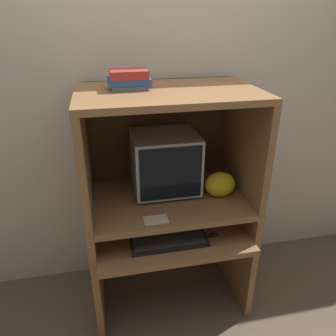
# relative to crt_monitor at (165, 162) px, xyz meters

# --- Properties ---
(ground_plane) EXTENTS (12.00, 12.00, 0.00)m
(ground_plane) POSITION_rel_crt_monitor_xyz_m (0.00, -0.42, -1.00)
(ground_plane) COLOR brown
(wall_back) EXTENTS (6.00, 0.06, 2.60)m
(wall_back) POSITION_rel_crt_monitor_xyz_m (0.00, 0.29, 0.30)
(wall_back) COLOR beige
(wall_back) RESTS_ON ground_plane
(desk_base) EXTENTS (1.00, 0.72, 0.62)m
(desk_base) POSITION_rel_crt_monitor_xyz_m (0.00, -0.15, -0.61)
(desk_base) COLOR brown
(desk_base) RESTS_ON ground_plane
(desk_monitor_shelf) EXTENTS (1.00, 0.65, 0.19)m
(desk_monitor_shelf) POSITION_rel_crt_monitor_xyz_m (0.00, -0.09, -0.24)
(desk_monitor_shelf) COLOR brown
(desk_monitor_shelf) RESTS_ON desk_base
(hutch_upper) EXTENTS (1.00, 0.65, 0.67)m
(hutch_upper) POSITION_rel_crt_monitor_xyz_m (0.00, -0.06, 0.24)
(hutch_upper) COLOR brown
(hutch_upper) RESTS_ON desk_monitor_shelf
(crt_monitor) EXTENTS (0.40, 0.37, 0.38)m
(crt_monitor) POSITION_rel_crt_monitor_xyz_m (0.00, 0.00, 0.00)
(crt_monitor) COLOR #B2B2B7
(crt_monitor) RESTS_ON desk_monitor_shelf
(keyboard) EXTENTS (0.46, 0.16, 0.03)m
(keyboard) POSITION_rel_crt_monitor_xyz_m (-0.04, -0.32, -0.37)
(keyboard) COLOR black
(keyboard) RESTS_ON desk_base
(mouse) EXTENTS (0.06, 0.04, 0.03)m
(mouse) POSITION_rel_crt_monitor_xyz_m (0.24, -0.31, -0.37)
(mouse) COLOR black
(mouse) RESTS_ON desk_base
(snack_bag) EXTENTS (0.19, 0.14, 0.16)m
(snack_bag) POSITION_rel_crt_monitor_xyz_m (0.32, -0.15, -0.12)
(snack_bag) COLOR gold
(snack_bag) RESTS_ON desk_monitor_shelf
(book_stack) EXTENTS (0.23, 0.16, 0.10)m
(book_stack) POSITION_rel_crt_monitor_xyz_m (-0.20, -0.04, 0.52)
(book_stack) COLOR #4C4C51
(book_stack) RESTS_ON hutch_upper
(paper_card) EXTENTS (0.14, 0.09, 0.00)m
(paper_card) POSITION_rel_crt_monitor_xyz_m (-0.12, -0.33, -0.20)
(paper_card) COLOR #CCB28C
(paper_card) RESTS_ON desk_monitor_shelf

